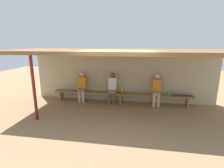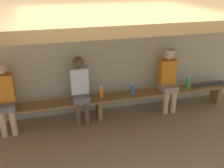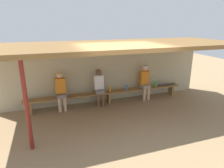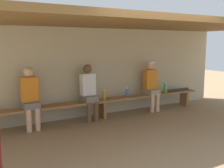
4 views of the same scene
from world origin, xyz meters
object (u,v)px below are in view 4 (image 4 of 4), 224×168
Objects in this scene: player_near_post at (151,83)px; baseball_bat at (178,89)px; player_with_sunglasses at (30,96)px; player_in_blue at (89,90)px; water_bottle_green at (127,92)px; bench at (102,102)px; water_bottle_orange at (165,88)px; water_bottle_clear at (104,95)px.

player_near_post is 1.76× the size of baseball_bat.
player_near_post is at bearing 0.01° from player_with_sunglasses.
player_in_blue reaches higher than water_bottle_green.
water_bottle_green reaches higher than baseball_bat.
player_near_post is (1.50, 0.00, 0.36)m from bench.
bench is 4.49× the size of player_with_sunglasses.
water_bottle_green is at bearing 179.54° from baseball_bat.
water_bottle_orange is at bearing -1.23° from water_bottle_green.
water_bottle_orange reaches higher than water_bottle_green.
water_bottle_clear is 0.31× the size of baseball_bat.
player_near_post is at bearing 0.02° from player_in_blue.
water_bottle_green is 0.31× the size of baseball_bat.
player_in_blue is (-1.86, -0.00, -0.02)m from player_near_post.
player_in_blue is (1.36, 0.00, 0.00)m from player_with_sunglasses.
player_in_blue is at bearing 179.85° from water_bottle_green.
player_with_sunglasses is 1.79m from water_bottle_clear.
player_with_sunglasses is at bearing -179.99° from player_near_post.
water_bottle_orange is (0.48, -0.03, -0.15)m from player_near_post.
baseball_bat is (2.88, -0.00, -0.24)m from player_in_blue.
player_with_sunglasses reaches higher than water_bottle_green.
player_with_sunglasses is at bearing 179.51° from baseball_bat.
water_bottle_clear is at bearing 179.48° from baseball_bat.
player_with_sunglasses is 2.45m from water_bottle_green.
player_near_post reaches higher than baseball_bat.
water_bottle_green is 1.26m from water_bottle_orange.
player_with_sunglasses is at bearing 180.00° from water_bottle_clear.
baseball_bat is (0.53, 0.03, -0.10)m from water_bottle_orange.
water_bottle_orange is at bearing -0.73° from player_in_blue.
player_near_post is 4.82× the size of water_bottle_orange.
bench is at bearing -176.64° from water_bottle_clear.
player_with_sunglasses reaches higher than baseball_bat.
player_in_blue reaches higher than water_bottle_clear.
player_with_sunglasses is at bearing 179.90° from bench.
bench is 4.49× the size of player_in_blue.
player_near_post is 0.51m from water_bottle_orange.
water_bottle_clear reaches higher than baseball_bat.
water_bottle_clear is at bearing -0.01° from player_in_blue.
bench is 25.18× the size of water_bottle_green.
bench is 7.87× the size of baseball_bat.
water_bottle_orange is at bearing -0.89° from water_bottle_clear.
water_bottle_green is at bearing 178.77° from water_bottle_orange.
water_bottle_green is at bearing -0.23° from water_bottle_clear.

